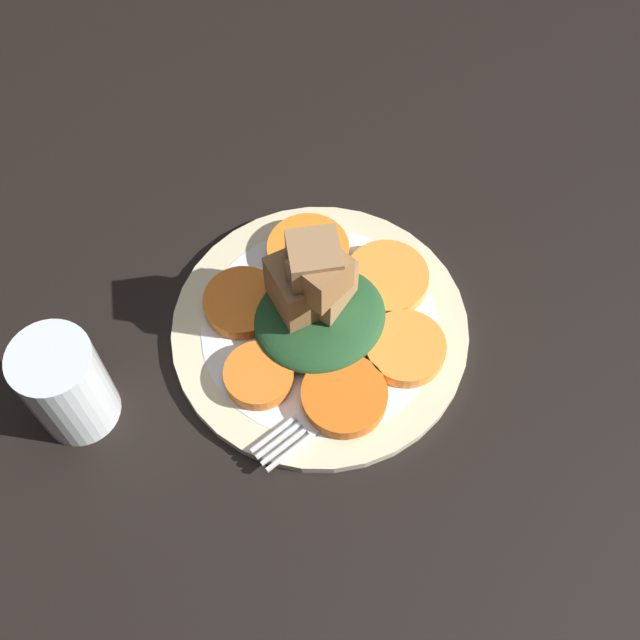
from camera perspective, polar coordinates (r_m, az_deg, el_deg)
table_slab at (r=70.50cm, az=-0.00°, el=-1.22°), size 120.00×120.00×2.00cm
plate at (r=69.16cm, az=-0.00°, el=-0.64°), size 25.54×25.54×1.05cm
carrot_slice_0 at (r=71.85cm, az=-0.85°, el=4.95°), size 7.35×7.35×1.39cm
carrot_slice_1 at (r=69.30cm, az=-5.56°, el=1.24°), size 6.64×6.64×1.39cm
carrot_slice_2 at (r=65.95cm, az=-4.38°, el=-3.94°), size 5.76×5.76×1.39cm
carrot_slice_3 at (r=65.04cm, az=1.73°, el=-5.40°), size 7.04×7.04×1.39cm
carrot_slice_4 at (r=67.23cm, az=6.10°, el=-2.02°), size 6.73×6.73×1.39cm
carrot_slice_5 at (r=70.49cm, az=4.76°, el=2.96°), size 7.33×7.33×1.39cm
center_pile at (r=65.60cm, az=-0.24°, el=1.53°), size 11.38×10.24×10.58cm
fork at (r=65.41cm, az=1.26°, el=-5.72°), size 17.02×5.29×0.40cm
water_glass at (r=65.06cm, az=-17.61°, el=-4.45°), size 6.41×6.41×9.69cm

